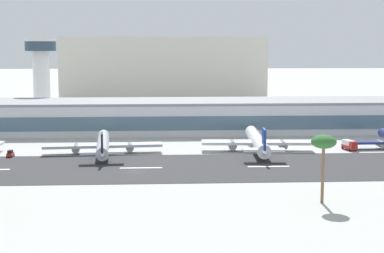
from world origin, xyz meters
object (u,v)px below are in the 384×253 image
object	(u,v)px
terminal_building	(174,116)
airliner_navy_tail_gate_2	(258,142)
palm_tree_2	(324,144)
airliner_black_tail_gate_1	(103,145)
distant_hotel_block	(164,68)
service_box_truck_0	(349,145)
service_baggage_tug_1	(10,154)
control_tower	(41,71)

from	to	relation	value
terminal_building	airliner_navy_tail_gate_2	world-z (taller)	terminal_building
terminal_building	palm_tree_2	bearing A→B (deg)	-74.85
airliner_black_tail_gate_1	airliner_navy_tail_gate_2	size ratio (longest dim) A/B	0.91
distant_hotel_block	palm_tree_2	bearing A→B (deg)	-82.43
terminal_building	airliner_navy_tail_gate_2	size ratio (longest dim) A/B	4.04
service_box_truck_0	palm_tree_2	size ratio (longest dim) A/B	0.42
service_box_truck_0	service_baggage_tug_1	size ratio (longest dim) A/B	1.95
airliner_black_tail_gate_1	service_box_truck_0	xyz separation A→B (m)	(80.96, 2.53, -1.12)
distant_hotel_block	service_box_truck_0	size ratio (longest dim) A/B	19.59
airliner_black_tail_gate_1	airliner_navy_tail_gate_2	xyz separation A→B (m)	(50.10, 1.60, 0.30)
airliner_navy_tail_gate_2	service_baggage_tug_1	distance (m)	78.68
airliner_navy_tail_gate_2	distant_hotel_block	bearing A→B (deg)	12.33
control_tower	service_box_truck_0	world-z (taller)	control_tower
control_tower	airliner_black_tail_gate_1	size ratio (longest dim) A/B	0.85
airliner_navy_tail_gate_2	palm_tree_2	bearing A→B (deg)	-173.18
airliner_navy_tail_gate_2	service_box_truck_0	xyz separation A→B (m)	(30.86, 0.93, -1.42)
control_tower	palm_tree_2	bearing A→B (deg)	-58.61
airliner_black_tail_gate_1	service_box_truck_0	distance (m)	81.01
airliner_black_tail_gate_1	distant_hotel_block	bearing A→B (deg)	-10.95
terminal_building	airliner_navy_tail_gate_2	xyz separation A→B (m)	(26.12, -46.70, -3.12)
distant_hotel_block	service_baggage_tug_1	xyz separation A→B (m)	(-49.17, -191.05, -18.68)
service_baggage_tug_1	distant_hotel_block	bearing A→B (deg)	-10.41
distant_hotel_block	airliner_black_tail_gate_1	xyz separation A→B (m)	(-20.80, -187.27, -16.82)
palm_tree_2	service_box_truck_0	bearing A→B (deg)	67.48
service_box_truck_0	airliner_black_tail_gate_1	bearing A→B (deg)	-104.73
distant_hotel_block	service_box_truck_0	world-z (taller)	distant_hotel_block
airliner_black_tail_gate_1	service_box_truck_0	size ratio (longest dim) A/B	6.79
airliner_black_tail_gate_1	service_box_truck_0	bearing A→B (deg)	-92.82
airliner_navy_tail_gate_2	service_baggage_tug_1	bearing A→B (deg)	97.27
airliner_navy_tail_gate_2	service_box_truck_0	world-z (taller)	airliner_navy_tail_gate_2
airliner_black_tail_gate_1	palm_tree_2	distance (m)	83.27
airliner_black_tail_gate_1	service_baggage_tug_1	size ratio (longest dim) A/B	13.22
terminal_building	distant_hotel_block	world-z (taller)	distant_hotel_block
palm_tree_2	airliner_navy_tail_gate_2	bearing A→B (deg)	93.47
airliner_black_tail_gate_1	palm_tree_2	size ratio (longest dim) A/B	2.86
control_tower	airliner_navy_tail_gate_2	size ratio (longest dim) A/B	0.77
control_tower	service_baggage_tug_1	bearing A→B (deg)	-85.69
control_tower	distant_hotel_block	world-z (taller)	distant_hotel_block
palm_tree_2	distant_hotel_block	bearing A→B (deg)	97.57
airliner_navy_tail_gate_2	service_baggage_tug_1	world-z (taller)	airliner_navy_tail_gate_2
control_tower	airliner_navy_tail_gate_2	bearing A→B (deg)	-43.82
service_box_truck_0	control_tower	bearing A→B (deg)	-141.36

